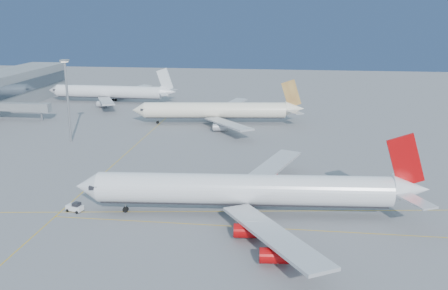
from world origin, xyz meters
The scene contains 8 objects.
ground centered at (0.00, 0.00, 0.00)m, with size 500.00×500.00×0.00m, color slate.
jet_bridge centered at (-93.11, 72.00, 5.17)m, with size 23.60×3.60×6.90m.
taxiway_lines centered at (-14.71, 6.34, 0.01)m, with size 118.86×140.00×0.02m.
airliner_virgin centered at (0.19, -7.80, 5.45)m, with size 73.32×65.68×18.08m.
airliner_etihad centered at (-18.01, 75.78, 5.10)m, with size 64.13×58.84×16.74m.
airliner_third centered at (-72.36, 112.41, 4.93)m, with size 60.67×56.05×16.30m.
pushback_tug centered at (-36.99, -10.73, 0.93)m, with size 3.91×2.96×2.00m.
light_mast centered at (-61.96, 43.94, 15.59)m, with size 2.28×2.28×26.41m.
Camera 1 is at (6.93, -104.68, 41.83)m, focal length 40.00 mm.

